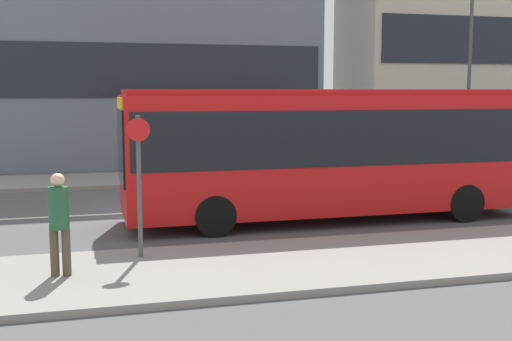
{
  "coord_description": "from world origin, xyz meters",
  "views": [
    {
      "loc": [
        -1.82,
        -17.46,
        3.34
      ],
      "look_at": [
        2.35,
        -1.9,
        1.3
      ],
      "focal_mm": 45.0,
      "sensor_mm": 36.0,
      "label": 1
    }
  ],
  "objects_px": {
    "street_lamp": "(470,59)",
    "bus_stop_sign": "(139,175)",
    "parked_car_0": "(453,163)",
    "pedestrian_near_stop": "(59,218)",
    "city_bus": "(330,145)"
  },
  "relations": [
    {
      "from": "bus_stop_sign",
      "to": "street_lamp",
      "type": "xyz_separation_m",
      "value": [
        13.93,
        10.51,
        2.82
      ]
    },
    {
      "from": "bus_stop_sign",
      "to": "city_bus",
      "type": "bearing_deg",
      "value": 30.89
    },
    {
      "from": "city_bus",
      "to": "pedestrian_near_stop",
      "type": "height_order",
      "value": "city_bus"
    },
    {
      "from": "bus_stop_sign",
      "to": "street_lamp",
      "type": "distance_m",
      "value": 17.68
    },
    {
      "from": "street_lamp",
      "to": "city_bus",
      "type": "bearing_deg",
      "value": -139.83
    },
    {
      "from": "city_bus",
      "to": "pedestrian_near_stop",
      "type": "distance_m",
      "value": 7.65
    },
    {
      "from": "city_bus",
      "to": "bus_stop_sign",
      "type": "xyz_separation_m",
      "value": [
        -5.06,
        -3.03,
        -0.2
      ]
    },
    {
      "from": "parked_car_0",
      "to": "pedestrian_near_stop",
      "type": "xyz_separation_m",
      "value": [
        -13.72,
        -9.74,
        0.54
      ]
    },
    {
      "from": "street_lamp",
      "to": "pedestrian_near_stop",
      "type": "bearing_deg",
      "value": -143.36
    },
    {
      "from": "street_lamp",
      "to": "bus_stop_sign",
      "type": "bearing_deg",
      "value": -142.96
    },
    {
      "from": "pedestrian_near_stop",
      "to": "bus_stop_sign",
      "type": "bearing_deg",
      "value": 40.32
    },
    {
      "from": "parked_car_0",
      "to": "street_lamp",
      "type": "bearing_deg",
      "value": 45.63
    },
    {
      "from": "bus_stop_sign",
      "to": "parked_car_0",
      "type": "bearing_deg",
      "value": 35.7
    },
    {
      "from": "bus_stop_sign",
      "to": "street_lamp",
      "type": "height_order",
      "value": "street_lamp"
    },
    {
      "from": "parked_car_0",
      "to": "bus_stop_sign",
      "type": "xyz_separation_m",
      "value": [
        -12.28,
        -8.82,
        1.1
      ]
    }
  ]
}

